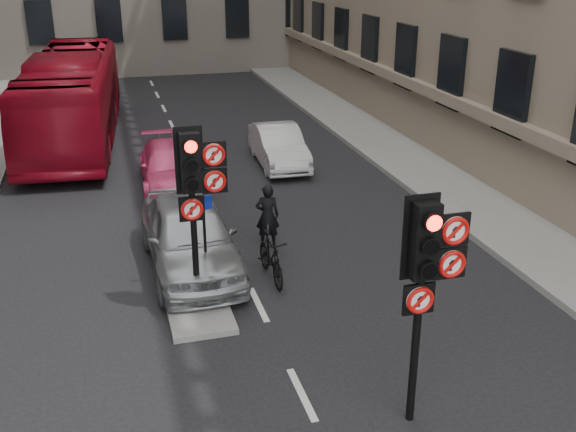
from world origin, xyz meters
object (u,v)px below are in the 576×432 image
info_sign (205,230)px  car_pink (172,167)px  motorcycle (271,258)px  motorcyclist (267,216)px  signal_far (196,181)px  car_silver (190,235)px  car_white (279,146)px  signal_near (428,264)px  bus_red (73,98)px

info_sign → car_pink: bearing=73.5°
info_sign → motorcycle: bearing=-5.1°
info_sign → motorcyclist: bearing=32.4°
signal_far → car_silver: signal_far is taller
car_silver → motorcycle: bearing=-33.9°
car_white → motorcyclist: motorcyclist is taller
signal_near → car_white: 13.00m
motorcycle → motorcyclist: bearing=76.5°
signal_far → info_sign: 1.49m
car_silver → car_pink: 5.46m
bus_red → motorcycle: 13.23m
car_silver → car_pink: car_silver is taller
signal_far → motorcycle: 2.91m
info_sign → car_silver: bearing=80.9°
motorcycle → signal_far: bearing=-150.0°
motorcyclist → info_sign: info_sign is taller
car_pink → info_sign: bearing=-88.6°
signal_near → car_silver: (-2.54, 6.01, -1.80)m
signal_far → motorcycle: size_ratio=2.10×
motorcycle → info_sign: size_ratio=0.84×
motorcyclist → car_silver: bearing=30.8°
motorcyclist → signal_far: bearing=64.3°
signal_far → motorcyclist: (1.98, 2.72, -1.93)m
signal_near → car_pink: (-2.31, 11.46, -1.95)m
signal_far → motorcyclist: signal_far is taller
signal_near → motorcycle: signal_near is taller
signal_far → car_silver: (0.06, 2.01, -1.92)m
car_pink → info_sign: 6.77m
bus_red → motorcyclist: bearing=-63.1°
signal_near → car_white: (1.28, 12.79, -1.95)m
car_silver → car_white: bearing=59.4°
car_silver → signal_near: bearing=-68.4°
bus_red → info_sign: bus_red is taller
signal_near → car_pink: 11.85m
signal_near → motorcyclist: 6.99m
car_silver → motorcycle: size_ratio=2.72×
bus_red → car_white: bearing=-32.3°
car_pink → motorcyclist: bearing=-68.3°
car_pink → motorcycle: car_pink is taller
signal_near → motorcycle: (-0.97, 5.01, -2.07)m
motorcyclist → info_sign: (-1.77, -1.98, 0.66)m
signal_near → car_silver: signal_near is taller
signal_far → bus_red: size_ratio=0.31×
car_pink → signal_near: bearing=-76.6°
signal_near → car_white: bearing=84.3°
signal_near → info_sign: size_ratio=1.77×
motorcycle → info_sign: bearing=-171.0°
signal_near → signal_far: (-2.60, 4.00, 0.12)m
bus_red → motorcyclist: size_ratio=7.46×
car_white → info_sign: 8.88m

